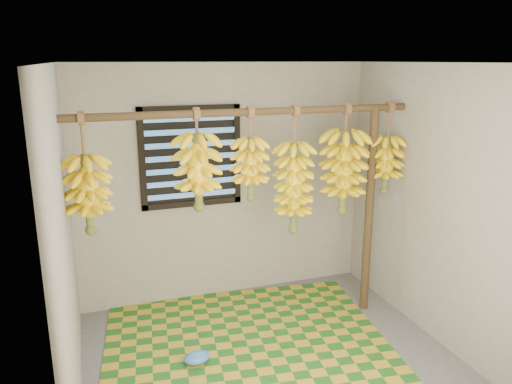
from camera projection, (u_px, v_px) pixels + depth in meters
name	position (u px, v px, depth m)	size (l,w,h in m)	color
floor	(278.00, 371.00, 4.01)	(3.00, 3.00, 0.01)	#4E4E4E
ceiling	(283.00, 62.00, 3.39)	(3.00, 3.00, 0.01)	silver
wall_back	(225.00, 183.00, 5.08)	(3.00, 0.01, 2.40)	gray
wall_left	(65.00, 255.00, 3.23)	(0.01, 3.00, 2.40)	gray
wall_right	(447.00, 210.00, 4.18)	(0.01, 3.00, 2.40)	gray
window	(191.00, 157.00, 4.86)	(1.00, 0.04, 1.00)	black
hanging_pole	(250.00, 112.00, 4.14)	(0.06, 0.06, 3.00)	#49361E
support_post	(369.00, 213.00, 4.77)	(0.08, 0.08, 2.00)	#49361E
woven_mat	(246.00, 340.00, 4.43)	(2.44, 1.95, 0.01)	#1C5519
plastic_bag	(197.00, 358.00, 4.09)	(0.23, 0.16, 0.09)	#326ABD
banana_bunch_a	(88.00, 194.00, 3.87)	(0.34, 0.34, 0.95)	brown
banana_bunch_b	(198.00, 172.00, 4.11)	(0.37, 0.37, 0.84)	brown
banana_bunch_c	(250.00, 169.00, 4.26)	(0.32, 0.32, 0.80)	brown
banana_bunch_d	(294.00, 188.00, 4.44)	(0.34, 0.34, 1.15)	brown
banana_bunch_e	(344.00, 172.00, 4.57)	(0.42, 0.42, 1.01)	brown
banana_bunch_f	(386.00, 164.00, 4.70)	(0.32, 0.32, 0.86)	brown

